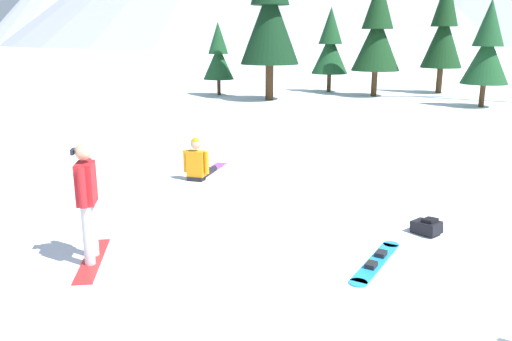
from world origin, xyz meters
The scene contains 10 objects.
snowboarder_midground centered at (-3.32, 2.34, 0.95)m, with size 0.56×1.59×1.79m.
snowboarder_background centered at (-2.49, 6.99, 0.35)m, with size 0.83×1.84×1.01m.
loose_snowboard_near_right centered at (0.89, 2.52, 0.02)m, with size 1.04×1.70×0.09m.
backpack_black centered at (1.93, 3.74, 0.13)m, with size 0.55×0.55×0.30m.
pine_tree_young centered at (-1.38, 22.36, 4.54)m, with size 3.01×3.01×8.33m.
pine_tree_twin centered at (8.69, 20.24, 2.67)m, with size 2.12×2.12×4.89m.
pine_tree_slender centered at (4.35, 24.45, 3.45)m, with size 2.61×2.61×6.33m.
pine_tree_broad centered at (8.41, 26.34, 3.60)m, with size 2.32×2.32×6.61m.
pine_tree_short centered at (-4.30, 24.52, 2.18)m, with size 1.73×1.73×3.99m.
pine_tree_tall centered at (2.03, 26.56, 2.67)m, with size 2.14×2.14×4.89m.
Camera 1 is at (-0.46, -4.58, 3.26)m, focal length 36.11 mm.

